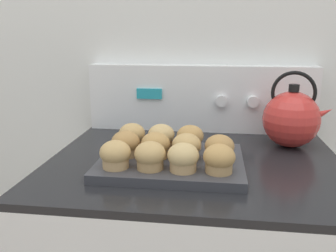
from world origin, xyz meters
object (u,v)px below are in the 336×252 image
at_px(muffin_r0_c0, 115,155).
at_px(muffin_r0_c2, 183,158).
at_px(muffin_r0_c3, 219,159).
at_px(muffin_r2_c2, 190,138).
at_px(muffin_r0_c1, 150,156).
at_px(muffin_r1_c2, 186,147).
at_px(muffin_r1_c3, 219,148).
at_px(muffin_r2_c1, 161,137).
at_px(muffin_r1_c0, 126,144).
at_px(muffin_r1_c1, 156,146).
at_px(tea_kettle, 292,118).
at_px(muffin_pan, 171,162).
at_px(muffin_r2_c0, 132,136).

xyz_separation_m(muffin_r0_c0, muffin_r0_c2, (0.16, 0.00, 0.00)).
distance_m(muffin_r0_c3, muffin_r2_c2, 0.17).
height_order(muffin_r0_c1, muffin_r0_c3, same).
xyz_separation_m(muffin_r1_c2, muffin_r1_c3, (0.08, -0.00, 0.00)).
distance_m(muffin_r1_c3, muffin_r2_c1, 0.17).
xyz_separation_m(muffin_r1_c0, muffin_r1_c1, (0.08, -0.00, 0.00)).
bearing_deg(muffin_r1_c0, muffin_r1_c2, -1.08).
relative_size(muffin_r0_c1, tea_kettle, 0.32).
height_order(muffin_r0_c2, muffin_r2_c1, same).
relative_size(muffin_r1_c0, muffin_r1_c3, 1.00).
relative_size(muffin_r0_c1, muffin_r0_c2, 1.00).
xyz_separation_m(muffin_r0_c0, muffin_r0_c1, (0.08, 0.00, 0.00)).
bearing_deg(muffin_pan, muffin_r0_c3, -33.75).
xyz_separation_m(muffin_r2_c0, tea_kettle, (0.44, 0.13, 0.03)).
height_order(muffin_r1_c3, muffin_r2_c2, same).
distance_m(muffin_r1_c3, muffin_r2_c2, 0.11).
relative_size(muffin_r0_c2, muffin_r1_c2, 1.00).
xyz_separation_m(muffin_r0_c1, muffin_r1_c2, (0.08, 0.08, 0.00)).
xyz_separation_m(muffin_r1_c1, muffin_r1_c3, (0.16, -0.00, 0.00)).
relative_size(muffin_r1_c3, muffin_r2_c1, 1.00).
height_order(muffin_r0_c1, muffin_r2_c1, same).
height_order(muffin_r0_c1, muffin_r1_c1, same).
bearing_deg(muffin_r1_c3, muffin_r1_c2, 179.39).
bearing_deg(muffin_r2_c1, muffin_r1_c1, -91.42).
relative_size(muffin_r0_c2, muffin_r2_c0, 1.00).
bearing_deg(muffin_r0_c1, muffin_r2_c1, 89.35).
xyz_separation_m(muffin_pan, muffin_r0_c2, (0.04, -0.08, 0.04)).
distance_m(muffin_r0_c1, muffin_r0_c3, 0.15).
relative_size(muffin_r1_c2, tea_kettle, 0.32).
height_order(muffin_r1_c2, tea_kettle, tea_kettle).
bearing_deg(muffin_r1_c2, muffin_r0_c2, -90.72).
relative_size(muffin_r1_c1, tea_kettle, 0.32).
bearing_deg(muffin_r0_c2, muffin_r0_c1, 178.80).
height_order(muffin_r0_c0, muffin_r1_c2, same).
distance_m(muffin_r0_c2, muffin_r1_c0, 0.17).
bearing_deg(tea_kettle, muffin_r0_c2, -135.35).
relative_size(muffin_r0_c1, muffin_r2_c2, 1.00).
height_order(muffin_pan, muffin_r1_c2, muffin_r1_c2).
xyz_separation_m(muffin_r0_c3, tea_kettle, (0.21, 0.28, 0.03)).
height_order(muffin_r1_c1, muffin_r1_c2, same).
bearing_deg(muffin_r0_c2, muffin_r2_c0, 134.34).
bearing_deg(muffin_r0_c0, muffin_r2_c1, 62.72).
distance_m(muffin_r0_c2, muffin_r1_c3, 0.11).
relative_size(muffin_pan, muffin_r1_c3, 4.93).
xyz_separation_m(muffin_pan, muffin_r0_c1, (-0.04, -0.08, 0.04)).
xyz_separation_m(muffin_r0_c3, muffin_r1_c3, (0.00, 0.07, 0.00)).
distance_m(muffin_pan, muffin_r1_c0, 0.12).
bearing_deg(muffin_r2_c2, muffin_r1_c3, -46.49).
height_order(muffin_r0_c1, muffin_r1_c0, same).
height_order(muffin_r1_c0, tea_kettle, tea_kettle).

